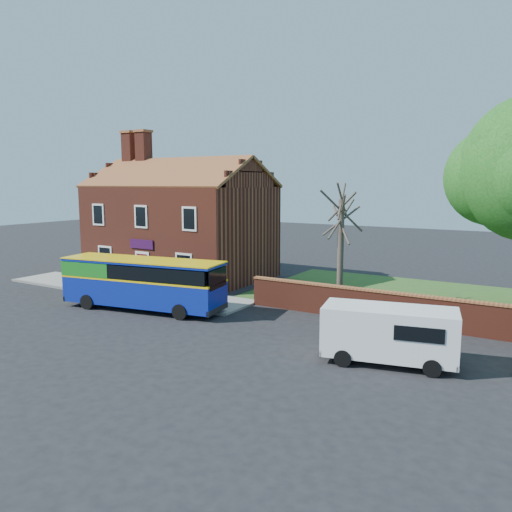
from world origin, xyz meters
The scene contains 9 objects.
ground centered at (0.00, 0.00, 0.00)m, with size 120.00×120.00×0.00m, color black.
pavement centered at (-7.00, 5.75, 0.06)m, with size 18.00×3.50×0.12m, color gray.
kerb centered at (-7.00, 4.00, 0.07)m, with size 18.00×0.15×0.14m, color slate.
grass_strip centered at (13.00, 13.00, 0.02)m, with size 26.00×12.00×0.04m, color #426B28.
shop_building centered at (-7.02, 11.50, 3.41)m, with size 12.30×8.13×10.50m.
boundary_wall centered at (13.00, 7.00, 0.81)m, with size 22.00×0.38×1.60m.
bus centered at (-2.83, 2.81, 1.57)m, with size 9.26×3.71×2.75m.
van_near centered at (11.14, 1.66, 1.21)m, with size 5.21×2.95×2.16m.
bare_tree centered at (6.21, 9.05, 3.31)m, with size 2.42×2.88×6.45m.
Camera 1 is at (16.19, -16.47, 6.78)m, focal length 35.00 mm.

